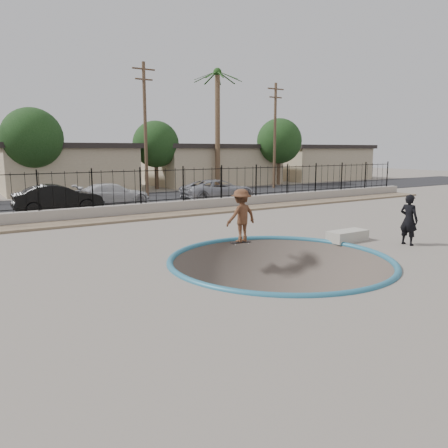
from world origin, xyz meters
name	(u,v)px	position (x,y,z in m)	size (l,w,h in m)	color
ground	(130,231)	(0.00, 12.00, -1.10)	(120.00, 120.00, 2.20)	slate
bowl_pit	(280,260)	(0.00, -1.00, 0.00)	(6.84, 6.84, 1.80)	#473D37
coping_ring	(280,260)	(0.00, -1.00, 0.00)	(7.04, 7.04, 0.20)	#2A6C88
rock_strip	(150,217)	(0.00, 9.20, 0.06)	(42.00, 1.60, 0.11)	#917E5F
retaining_wall	(141,209)	(0.00, 10.30, 0.30)	(42.00, 0.45, 0.60)	#A29A8E
fence	(140,186)	(0.00, 10.30, 1.50)	(40.00, 0.04, 1.80)	black
street	(102,202)	(0.00, 17.00, 0.02)	(90.00, 8.00, 0.04)	black
house_center	(66,167)	(0.00, 26.50, 1.97)	(10.60, 8.60, 3.90)	tan
house_east	(211,164)	(14.00, 26.50, 1.97)	(12.60, 8.60, 3.90)	tan
house_east_far	(314,162)	(28.00, 26.50, 1.97)	(11.60, 8.60, 3.90)	tan
palm_right	(217,103)	(12.00, 22.00, 7.33)	(2.30, 2.30, 10.30)	brown
utility_pole_mid	(145,128)	(4.00, 19.00, 4.96)	(1.70, 0.24, 9.50)	#473323
utility_pole_right	(275,134)	(16.00, 19.00, 4.70)	(1.70, 0.24, 9.00)	#473323
street_tree_left	(32,138)	(-3.00, 23.00, 4.19)	(4.32, 4.32, 6.36)	#473323
street_tree_mid	(156,144)	(7.00, 24.00, 3.84)	(3.96, 3.96, 5.83)	#473323
street_tree_right	(279,141)	(19.00, 22.00, 4.19)	(4.32, 4.32, 6.36)	#473323
skater	(241,218)	(0.32, 1.60, 0.96)	(1.24, 0.71, 1.91)	brown
skateboard	(241,243)	(0.32, 1.60, 0.05)	(0.79, 0.30, 0.07)	black
videographer	(409,220)	(5.32, -1.74, 0.92)	(0.67, 0.44, 1.83)	black
concrete_ledge	(347,236)	(4.00, -0.12, 0.20)	(1.60, 0.70, 0.40)	#B5AFA0
car_b	(58,199)	(-3.48, 13.40, 0.79)	(1.59, 4.56, 1.50)	black
car_c	(113,194)	(0.08, 15.00, 0.70)	(1.85, 4.55, 1.32)	silver
car_d	(218,190)	(6.72, 13.40, 0.74)	(2.34, 5.08, 1.41)	#9899A1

